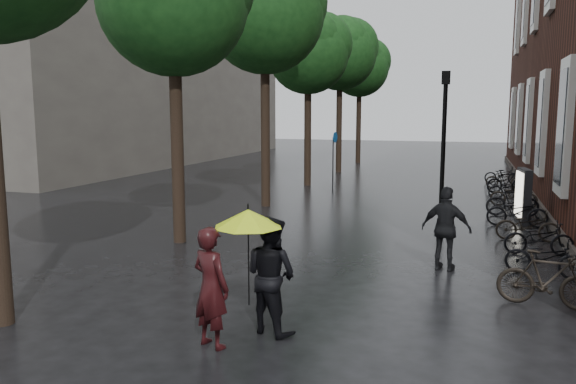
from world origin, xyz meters
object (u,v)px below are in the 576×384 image
at_px(person_black, 271,275).
at_px(pedestrian_walking, 446,229).
at_px(parked_bicycles, 516,203).
at_px(lamp_post, 444,134).
at_px(person_burgundy, 211,287).
at_px(ad_lightbox, 523,196).

bearing_deg(person_black, pedestrian_walking, -97.25).
xyz_separation_m(pedestrian_walking, parked_bicycles, (1.92, 7.16, -0.47)).
bearing_deg(pedestrian_walking, lamp_post, -72.78).
relative_size(pedestrian_walking, lamp_post, 0.40).
bearing_deg(person_burgundy, ad_lightbox, -93.31).
relative_size(person_black, ad_lightbox, 1.09).
distance_m(person_black, pedestrian_walking, 5.02).
relative_size(pedestrian_walking, ad_lightbox, 1.08).
bearing_deg(pedestrian_walking, parked_bicycles, -91.98).
distance_m(person_black, parked_bicycles, 12.35).
height_order(pedestrian_walking, ad_lightbox, pedestrian_walking).
relative_size(person_burgundy, pedestrian_walking, 0.98).
bearing_deg(lamp_post, ad_lightbox, 33.96).
relative_size(person_black, pedestrian_walking, 1.00).
relative_size(person_burgundy, person_black, 0.98).
xyz_separation_m(person_black, parked_bicycles, (4.35, 11.55, -0.47)).
bearing_deg(ad_lightbox, pedestrian_walking, -115.42).
xyz_separation_m(person_black, lamp_post, (2.11, 8.85, 1.84)).
height_order(person_burgundy, lamp_post, lamp_post).
relative_size(person_burgundy, lamp_post, 0.39).
bearing_deg(pedestrian_walking, person_black, 74.09).
xyz_separation_m(person_burgundy, parked_bicycles, (4.99, 12.34, -0.45)).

